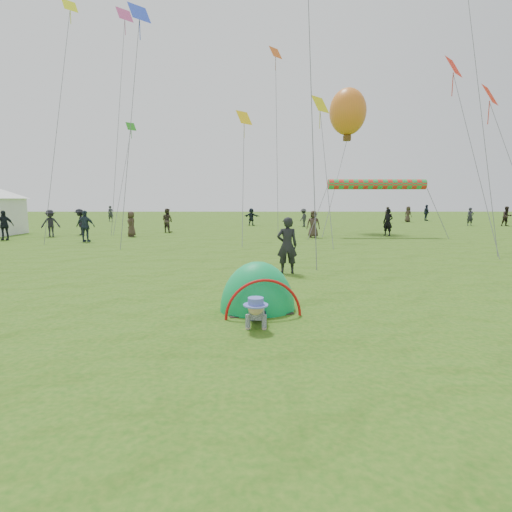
{
  "coord_description": "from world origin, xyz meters",
  "views": [
    {
      "loc": [
        -0.8,
        -7.39,
        2.41
      ],
      "look_at": [
        -0.77,
        2.43,
        1.0
      ],
      "focal_mm": 28.0,
      "sensor_mm": 36.0,
      "label": 1
    }
  ],
  "objects_px": {
    "balloon_kite": "(348,115)",
    "crawling_toddler": "(256,310)",
    "standing_adult": "(287,245)",
    "popup_tent": "(258,310)"
  },
  "relations": [
    {
      "from": "standing_adult",
      "to": "balloon_kite",
      "type": "xyz_separation_m",
      "value": [
        5.76,
        17.48,
        7.61
      ]
    },
    {
      "from": "standing_adult",
      "to": "balloon_kite",
      "type": "relative_size",
      "value": 0.49
    },
    {
      "from": "popup_tent",
      "to": "standing_adult",
      "type": "height_order",
      "value": "standing_adult"
    },
    {
      "from": "crawling_toddler",
      "to": "standing_adult",
      "type": "distance_m",
      "value": 5.63
    },
    {
      "from": "crawling_toddler",
      "to": "standing_adult",
      "type": "xyz_separation_m",
      "value": [
        1.02,
        5.51,
        0.6
      ]
    },
    {
      "from": "popup_tent",
      "to": "crawling_toddler",
      "type": "bearing_deg",
      "value": -102.87
    },
    {
      "from": "popup_tent",
      "to": "balloon_kite",
      "type": "bearing_deg",
      "value": 61.38
    },
    {
      "from": "balloon_kite",
      "to": "crawling_toddler",
      "type": "bearing_deg",
      "value": -106.44
    },
    {
      "from": "crawling_toddler",
      "to": "balloon_kite",
      "type": "bearing_deg",
      "value": 77.05
    },
    {
      "from": "popup_tent",
      "to": "standing_adult",
      "type": "bearing_deg",
      "value": 65.73
    }
  ]
}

